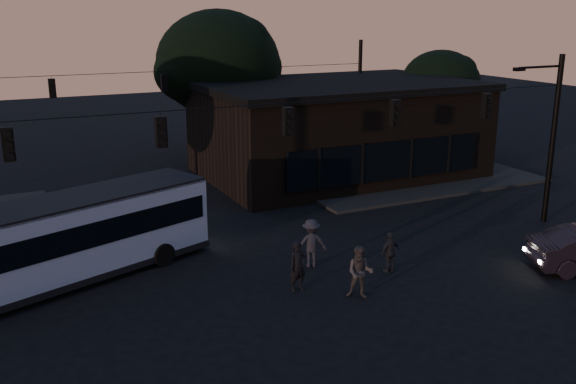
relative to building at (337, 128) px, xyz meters
name	(u,v)px	position (x,y,z in m)	size (l,w,h in m)	color
ground	(343,314)	(-9.00, -15.97, -2.71)	(120.00, 120.00, 0.00)	black
sidewalk_far_right	(397,174)	(3.00, -1.97, -2.63)	(14.00, 10.00, 0.15)	black
building	(337,128)	(0.00, 0.00, 0.00)	(15.40, 10.41, 5.40)	black
tree_behind	(218,63)	(-5.00, 6.03, 3.48)	(7.60, 7.60, 9.43)	black
tree_right	(440,84)	(9.00, 2.03, 1.93)	(5.20, 5.20, 6.86)	black
signal_rig_near	(288,153)	(-9.00, -11.97, 1.74)	(26.24, 0.30, 7.50)	black
signal_rig_far	(165,103)	(-9.00, 4.03, 1.50)	(26.24, 0.30, 7.50)	black
bus	(65,236)	(-16.44, -9.54, -1.01)	(10.96, 6.09, 3.03)	#9CA7C6
pedestrian_a	(298,266)	(-9.49, -13.76, -1.83)	(0.64, 0.42, 1.76)	black
pedestrian_b	(360,272)	(-7.90, -15.17, -1.81)	(0.88, 0.68, 1.81)	#393434
pedestrian_c	(390,252)	(-5.73, -13.78, -1.94)	(0.90, 0.37, 1.53)	black
pedestrian_d	(311,243)	(-8.08, -12.05, -1.78)	(1.19, 0.69, 1.85)	black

